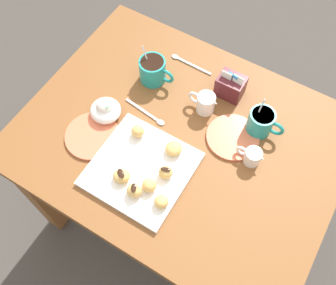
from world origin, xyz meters
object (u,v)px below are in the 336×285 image
(coffee_mug_teal_right, at_px, (261,122))
(beignet_5, at_px, (166,172))
(saucer_coral_right, at_px, (92,136))
(beignet_0, at_px, (161,202))
(beignet_3, at_px, (122,176))
(cream_pitcher_white, at_px, (205,103))
(ice_cream_bowl, at_px, (105,110))
(pastry_plate_square, at_px, (141,169))
(coffee_mug_teal_left, at_px, (153,70))
(beignet_2, at_px, (138,131))
(beignet_4, at_px, (149,185))
(beignet_6, at_px, (134,191))
(chocolate_sauce_pitcher, at_px, (252,156))
(sugar_caddy, at_px, (230,86))
(beignet_1, at_px, (174,148))
(dining_table, at_px, (180,155))
(saucer_coral_left, at_px, (233,137))

(coffee_mug_teal_right, bearing_deg, beignet_5, -119.87)
(saucer_coral_right, bearing_deg, beignet_0, -15.07)
(beignet_3, bearing_deg, cream_pitcher_white, 75.95)
(coffee_mug_teal_right, distance_m, beignet_5, 0.34)
(beignet_0, bearing_deg, ice_cream_bowl, 151.47)
(pastry_plate_square, height_order, coffee_mug_teal_left, coffee_mug_teal_left)
(beignet_2, distance_m, beignet_4, 0.19)
(coffee_mug_teal_left, height_order, beignet_6, coffee_mug_teal_left)
(beignet_6, bearing_deg, chocolate_sauce_pitcher, 48.84)
(beignet_6, bearing_deg, ice_cream_bowl, 141.71)
(beignet_4, relative_size, beignet_6, 0.95)
(sugar_caddy, bearing_deg, ice_cream_bowl, -136.73)
(cream_pitcher_white, xyz_separation_m, beignet_2, (-0.13, -0.20, -0.00))
(sugar_caddy, bearing_deg, beignet_2, -119.43)
(coffee_mug_teal_left, xyz_separation_m, beignet_6, (0.18, -0.40, -0.01))
(ice_cream_bowl, relative_size, beignet_6, 2.25)
(beignet_1, distance_m, beignet_3, 0.18)
(beignet_2, relative_size, beignet_3, 0.79)
(coffee_mug_teal_left, relative_size, beignet_6, 3.00)
(coffee_mug_teal_right, bearing_deg, beignet_3, -126.41)
(saucer_coral_right, height_order, beignet_2, beignet_2)
(cream_pitcher_white, relative_size, sugar_caddy, 0.99)
(sugar_caddy, xyz_separation_m, beignet_6, (-0.07, -0.48, -0.01))
(beignet_6, bearing_deg, cream_pitcher_white, 85.30)
(sugar_caddy, height_order, beignet_0, sugar_caddy)
(ice_cream_bowl, relative_size, chocolate_sauce_pitcher, 1.10)
(coffee_mug_teal_left, bearing_deg, sugar_caddy, 17.60)
(beignet_3, relative_size, beignet_5, 1.21)
(saucer_coral_right, height_order, beignet_5, beignet_5)
(coffee_mug_teal_left, xyz_separation_m, coffee_mug_teal_right, (0.40, -0.00, -0.00))
(pastry_plate_square, bearing_deg, beignet_0, -30.04)
(beignet_4, bearing_deg, saucer_coral_right, 166.98)
(coffee_mug_teal_left, relative_size, beignet_2, 3.30)
(coffee_mug_teal_right, xyz_separation_m, ice_cream_bowl, (-0.46, -0.21, -0.02))
(beignet_2, relative_size, beignet_5, 0.96)
(beignet_4, bearing_deg, chocolate_sauce_pitcher, 48.35)
(pastry_plate_square, xyz_separation_m, sugar_caddy, (0.10, 0.40, 0.03))
(beignet_1, distance_m, beignet_4, 0.14)
(beignet_0, bearing_deg, beignet_6, -171.85)
(beignet_3, bearing_deg, beignet_1, 61.78)
(saucer_coral_right, bearing_deg, coffee_mug_teal_right, 33.81)
(beignet_1, xyz_separation_m, beignet_4, (0.00, -0.14, 0.00))
(pastry_plate_square, relative_size, beignet_6, 6.44)
(dining_table, relative_size, chocolate_sauce_pitcher, 11.10)
(sugar_caddy, xyz_separation_m, beignet_4, (-0.04, -0.44, -0.01))
(beignet_0, xyz_separation_m, beignet_3, (-0.14, 0.01, 0.00))
(saucer_coral_right, bearing_deg, saucer_coral_left, 30.41)
(beignet_4, bearing_deg, coffee_mug_teal_right, 62.00)
(chocolate_sauce_pitcher, distance_m, beignet_6, 0.37)
(dining_table, xyz_separation_m, beignet_6, (-0.02, -0.24, 0.17))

